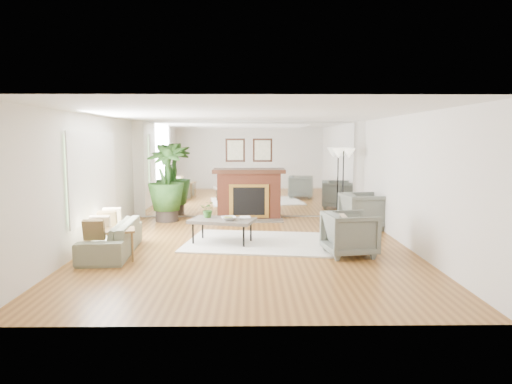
{
  "coord_description": "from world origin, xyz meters",
  "views": [
    {
      "loc": [
        0.04,
        -8.29,
        2.04
      ],
      "look_at": [
        0.15,
        0.6,
        1.0
      ],
      "focal_mm": 32.0,
      "sensor_mm": 36.0,
      "label": 1
    }
  ],
  "objects_px": {
    "sofa": "(111,238)",
    "armchair_back": "(363,211)",
    "fireplace": "(249,193)",
    "side_table": "(120,234)",
    "coffee_table": "(222,221)",
    "potted_ficus": "(166,180)",
    "armchair_front": "(350,234)",
    "floor_lamp": "(344,159)"
  },
  "relations": [
    {
      "from": "armchair_front",
      "to": "floor_lamp",
      "type": "bearing_deg",
      "value": -17.84
    },
    {
      "from": "fireplace",
      "to": "coffee_table",
      "type": "distance_m",
      "value": 2.86
    },
    {
      "from": "side_table",
      "to": "floor_lamp",
      "type": "bearing_deg",
      "value": 40.25
    },
    {
      "from": "fireplace",
      "to": "coffee_table",
      "type": "xyz_separation_m",
      "value": [
        -0.51,
        -2.81,
        -0.21
      ]
    },
    {
      "from": "sofa",
      "to": "armchair_front",
      "type": "xyz_separation_m",
      "value": [
        4.23,
        -0.18,
        0.1
      ]
    },
    {
      "from": "floor_lamp",
      "to": "armchair_front",
      "type": "bearing_deg",
      "value": -99.35
    },
    {
      "from": "fireplace",
      "to": "side_table",
      "type": "relative_size",
      "value": 3.57
    },
    {
      "from": "armchair_back",
      "to": "side_table",
      "type": "height_order",
      "value": "armchair_back"
    },
    {
      "from": "coffee_table",
      "to": "armchair_front",
      "type": "xyz_separation_m",
      "value": [
        2.3,
        -0.91,
        -0.06
      ]
    },
    {
      "from": "sofa",
      "to": "side_table",
      "type": "relative_size",
      "value": 3.4
    },
    {
      "from": "fireplace",
      "to": "side_table",
      "type": "bearing_deg",
      "value": -118.36
    },
    {
      "from": "side_table",
      "to": "armchair_front",
      "type": "bearing_deg",
      "value": 3.91
    },
    {
      "from": "fireplace",
      "to": "floor_lamp",
      "type": "bearing_deg",
      "value": -3.84
    },
    {
      "from": "armchair_back",
      "to": "floor_lamp",
      "type": "xyz_separation_m",
      "value": [
        -0.23,
        1.19,
        1.13
      ]
    },
    {
      "from": "armchair_back",
      "to": "fireplace",
      "type": "bearing_deg",
      "value": 53.46
    },
    {
      "from": "coffee_table",
      "to": "potted_ficus",
      "type": "distance_m",
      "value": 2.98
    },
    {
      "from": "coffee_table",
      "to": "floor_lamp",
      "type": "xyz_separation_m",
      "value": [
        2.88,
        2.65,
        1.1
      ]
    },
    {
      "from": "armchair_back",
      "to": "sofa",
      "type": "bearing_deg",
      "value": 104.34
    },
    {
      "from": "coffee_table",
      "to": "armchair_back",
      "type": "distance_m",
      "value": 3.44
    },
    {
      "from": "side_table",
      "to": "potted_ficus",
      "type": "xyz_separation_m",
      "value": [
        0.11,
        3.67,
        0.59
      ]
    },
    {
      "from": "fireplace",
      "to": "floor_lamp",
      "type": "xyz_separation_m",
      "value": [
        2.37,
        -0.16,
        0.88
      ]
    },
    {
      "from": "fireplace",
      "to": "side_table",
      "type": "distance_m",
      "value": 4.54
    },
    {
      "from": "coffee_table",
      "to": "potted_ficus",
      "type": "xyz_separation_m",
      "value": [
        -1.53,
        2.49,
        0.59
      ]
    },
    {
      "from": "coffee_table",
      "to": "floor_lamp",
      "type": "height_order",
      "value": "floor_lamp"
    },
    {
      "from": "fireplace",
      "to": "coffee_table",
      "type": "relative_size",
      "value": 1.5
    },
    {
      "from": "armchair_back",
      "to": "potted_ficus",
      "type": "distance_m",
      "value": 4.8
    },
    {
      "from": "sofa",
      "to": "armchair_back",
      "type": "xyz_separation_m",
      "value": [
        5.05,
        2.19,
        0.13
      ]
    },
    {
      "from": "armchair_front",
      "to": "floor_lamp",
      "type": "distance_m",
      "value": 3.79
    },
    {
      "from": "fireplace",
      "to": "armchair_front",
      "type": "bearing_deg",
      "value": -64.38
    },
    {
      "from": "armchair_front",
      "to": "floor_lamp",
      "type": "height_order",
      "value": "floor_lamp"
    },
    {
      "from": "coffee_table",
      "to": "potted_ficus",
      "type": "relative_size",
      "value": 0.71
    },
    {
      "from": "side_table",
      "to": "coffee_table",
      "type": "bearing_deg",
      "value": 35.8
    },
    {
      "from": "armchair_front",
      "to": "armchair_back",
      "type": "bearing_deg",
      "value": -27.51
    },
    {
      "from": "potted_ficus",
      "to": "floor_lamp",
      "type": "relative_size",
      "value": 1.07
    },
    {
      "from": "coffee_table",
      "to": "armchair_back",
      "type": "xyz_separation_m",
      "value": [
        3.11,
        1.45,
        -0.03
      ]
    },
    {
      "from": "armchair_back",
      "to": "side_table",
      "type": "xyz_separation_m",
      "value": [
        -4.75,
        -2.64,
        0.03
      ]
    },
    {
      "from": "potted_ficus",
      "to": "floor_lamp",
      "type": "bearing_deg",
      "value": 2.09
    },
    {
      "from": "fireplace",
      "to": "sofa",
      "type": "xyz_separation_m",
      "value": [
        -2.45,
        -3.54,
        -0.37
      ]
    },
    {
      "from": "sofa",
      "to": "armchair_back",
      "type": "relative_size",
      "value": 2.15
    },
    {
      "from": "sofa",
      "to": "armchair_back",
      "type": "height_order",
      "value": "armchair_back"
    },
    {
      "from": "coffee_table",
      "to": "armchair_front",
      "type": "distance_m",
      "value": 2.47
    },
    {
      "from": "side_table",
      "to": "fireplace",
      "type": "bearing_deg",
      "value": 61.64
    }
  ]
}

